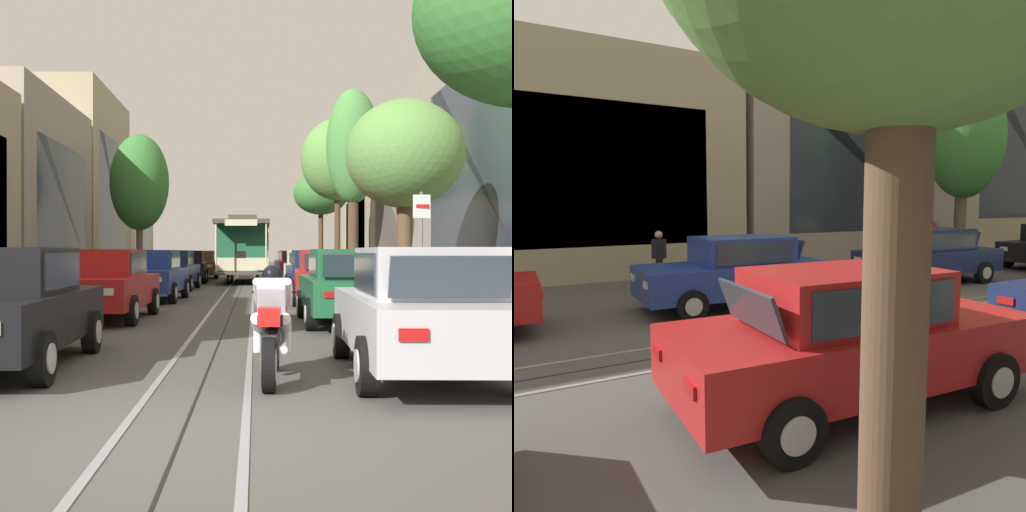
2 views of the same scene
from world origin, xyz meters
TOP-DOWN VIEW (x-y plane):
  - ground_plane at (0.00, 21.25)m, footprint 160.00×160.00m
  - building_facade_left at (-10.05, 25.48)m, footprint 5.07×52.81m
  - parked_car_blue_mid_left at (-2.66, 16.27)m, footprint 2.10×4.41m
  - parked_car_navy_fourth_left at (-2.76, 22.61)m, footprint 2.11×4.41m
  - parked_car_red_mid_right at (2.68, 15.11)m, footprint 2.14×4.42m
  - street_tree_kerb_left_second at (-4.71, 26.47)m, footprint 2.69×2.85m
  - pedestrian_on_left_pavement at (-6.27, 15.59)m, footprint 0.55×0.42m
  - pedestrian_on_right_pavement at (-6.77, 27.45)m, footprint 0.55×0.31m

SIDE VIEW (x-z plane):
  - ground_plane at x=0.00m, z-range 0.00..0.00m
  - parked_car_blue_mid_left at x=-2.66m, z-range 0.01..1.59m
  - parked_car_navy_fourth_left at x=-2.76m, z-range 0.01..1.59m
  - parked_car_red_mid_right at x=2.68m, z-range 0.01..1.59m
  - pedestrian_on_left_pavement at x=-6.27m, z-range 0.10..1.64m
  - pedestrian_on_right_pavement at x=-6.77m, z-range 0.10..1.71m
  - building_facade_left at x=-10.05m, z-range -1.14..9.51m
  - street_tree_kerb_left_second at x=-4.71m, z-range 1.23..8.11m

